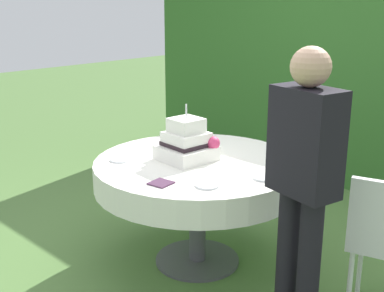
{
  "coord_description": "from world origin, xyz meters",
  "views": [
    {
      "loc": [
        2.23,
        -2.36,
        1.82
      ],
      "look_at": [
        -0.03,
        -0.02,
        0.86
      ],
      "focal_mm": 47.21,
      "sensor_mm": 36.0,
      "label": 1
    }
  ],
  "objects_px": {
    "serving_plate_near": "(201,140)",
    "napkin_stack": "(161,183)",
    "cake_table": "(198,174)",
    "serving_plate_left": "(207,185)",
    "serving_plate_right": "(264,178)",
    "wedding_cake": "(187,144)",
    "standing_person": "(303,179)",
    "serving_plate_far": "(120,160)"
  },
  "relations": [
    {
      "from": "wedding_cake",
      "to": "standing_person",
      "type": "bearing_deg",
      "value": -10.39
    },
    {
      "from": "serving_plate_near",
      "to": "serving_plate_left",
      "type": "bearing_deg",
      "value": -44.52
    },
    {
      "from": "serving_plate_near",
      "to": "serving_plate_left",
      "type": "xyz_separation_m",
      "value": [
        0.69,
        -0.68,
        0.0
      ]
    },
    {
      "from": "wedding_cake",
      "to": "serving_plate_near",
      "type": "height_order",
      "value": "wedding_cake"
    },
    {
      "from": "serving_plate_far",
      "to": "napkin_stack",
      "type": "height_order",
      "value": "serving_plate_far"
    },
    {
      "from": "serving_plate_right",
      "to": "cake_table",
      "type": "bearing_deg",
      "value": -177.85
    },
    {
      "from": "cake_table",
      "to": "wedding_cake",
      "type": "xyz_separation_m",
      "value": [
        -0.06,
        -0.03,
        0.21
      ]
    },
    {
      "from": "wedding_cake",
      "to": "serving_plate_far",
      "type": "xyz_separation_m",
      "value": [
        -0.31,
        -0.33,
        -0.11
      ]
    },
    {
      "from": "cake_table",
      "to": "napkin_stack",
      "type": "xyz_separation_m",
      "value": [
        0.15,
        -0.47,
        0.1
      ]
    },
    {
      "from": "serving_plate_near",
      "to": "serving_plate_right",
      "type": "distance_m",
      "value": 0.92
    },
    {
      "from": "serving_plate_near",
      "to": "napkin_stack",
      "type": "xyz_separation_m",
      "value": [
        0.47,
        -0.84,
        -0.0
      ]
    },
    {
      "from": "cake_table",
      "to": "standing_person",
      "type": "distance_m",
      "value": 1.01
    },
    {
      "from": "serving_plate_far",
      "to": "napkin_stack",
      "type": "bearing_deg",
      "value": -11.45
    },
    {
      "from": "cake_table",
      "to": "serving_plate_right",
      "type": "bearing_deg",
      "value": 2.15
    },
    {
      "from": "serving_plate_far",
      "to": "serving_plate_left",
      "type": "bearing_deg",
      "value": 4.33
    },
    {
      "from": "serving_plate_near",
      "to": "napkin_stack",
      "type": "relative_size",
      "value": 1.02
    },
    {
      "from": "serving_plate_left",
      "to": "napkin_stack",
      "type": "relative_size",
      "value": 1.17
    },
    {
      "from": "serving_plate_far",
      "to": "napkin_stack",
      "type": "relative_size",
      "value": 1.09
    },
    {
      "from": "serving_plate_far",
      "to": "serving_plate_right",
      "type": "height_order",
      "value": "same"
    },
    {
      "from": "napkin_stack",
      "to": "cake_table",
      "type": "bearing_deg",
      "value": 107.44
    },
    {
      "from": "serving_plate_right",
      "to": "serving_plate_left",
      "type": "bearing_deg",
      "value": -116.38
    },
    {
      "from": "wedding_cake",
      "to": "serving_plate_right",
      "type": "height_order",
      "value": "wedding_cake"
    },
    {
      "from": "wedding_cake",
      "to": "serving_plate_near",
      "type": "relative_size",
      "value": 3.08
    },
    {
      "from": "wedding_cake",
      "to": "serving_plate_near",
      "type": "xyz_separation_m",
      "value": [
        -0.25,
        0.4,
        -0.11
      ]
    },
    {
      "from": "serving_plate_far",
      "to": "serving_plate_left",
      "type": "distance_m",
      "value": 0.75
    },
    {
      "from": "serving_plate_near",
      "to": "napkin_stack",
      "type": "bearing_deg",
      "value": -61.02
    },
    {
      "from": "serving_plate_right",
      "to": "serving_plate_near",
      "type": "bearing_deg",
      "value": 157.87
    },
    {
      "from": "cake_table",
      "to": "serving_plate_near",
      "type": "height_order",
      "value": "serving_plate_near"
    },
    {
      "from": "serving_plate_near",
      "to": "cake_table",
      "type": "bearing_deg",
      "value": -49.18
    },
    {
      "from": "serving_plate_left",
      "to": "wedding_cake",
      "type": "bearing_deg",
      "value": 147.67
    },
    {
      "from": "napkin_stack",
      "to": "serving_plate_left",
      "type": "bearing_deg",
      "value": 36.26
    },
    {
      "from": "serving_plate_left",
      "to": "serving_plate_right",
      "type": "bearing_deg",
      "value": 63.62
    },
    {
      "from": "serving_plate_near",
      "to": "serving_plate_right",
      "type": "xyz_separation_m",
      "value": [
        0.85,
        -0.35,
        0.0
      ]
    },
    {
      "from": "serving_plate_right",
      "to": "standing_person",
      "type": "distance_m",
      "value": 0.51
    },
    {
      "from": "serving_plate_near",
      "to": "serving_plate_right",
      "type": "relative_size",
      "value": 0.97
    },
    {
      "from": "napkin_stack",
      "to": "serving_plate_right",
      "type": "bearing_deg",
      "value": 51.94
    },
    {
      "from": "wedding_cake",
      "to": "serving_plate_left",
      "type": "relative_size",
      "value": 2.68
    },
    {
      "from": "wedding_cake",
      "to": "serving_plate_left",
      "type": "distance_m",
      "value": 0.53
    },
    {
      "from": "serving_plate_near",
      "to": "serving_plate_right",
      "type": "bearing_deg",
      "value": -22.13
    },
    {
      "from": "cake_table",
      "to": "serving_plate_right",
      "type": "height_order",
      "value": "serving_plate_right"
    },
    {
      "from": "cake_table",
      "to": "serving_plate_left",
      "type": "bearing_deg",
      "value": -39.86
    },
    {
      "from": "cake_table",
      "to": "napkin_stack",
      "type": "height_order",
      "value": "napkin_stack"
    }
  ]
}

